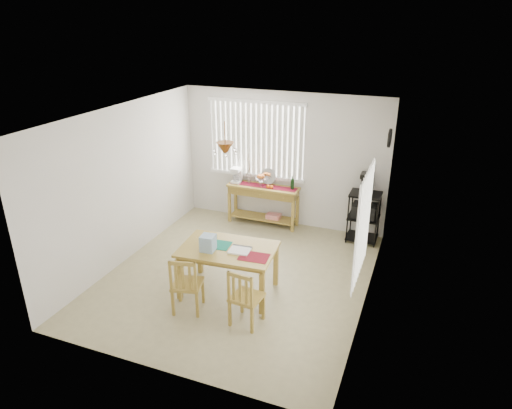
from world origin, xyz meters
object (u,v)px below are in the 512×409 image
at_px(chair_left, 187,285).
at_px(chair_right, 245,298).
at_px(sideboard, 264,196).
at_px(wire_cart, 364,213).
at_px(dining_table, 228,253).
at_px(cart_items, 367,184).

bearing_deg(chair_left, chair_right, 0.96).
bearing_deg(chair_right, chair_left, -179.04).
bearing_deg(sideboard, wire_cart, -1.22).
height_order(sideboard, chair_left, chair_left).
height_order(wire_cart, chair_right, wire_cart).
distance_m(wire_cart, chair_right, 3.25).
distance_m(sideboard, dining_table, 2.49).
height_order(cart_items, chair_right, cart_items).
bearing_deg(chair_right, wire_cart, 70.86).
distance_m(sideboard, chair_right, 3.24).
bearing_deg(wire_cart, chair_left, -122.18).
height_order(dining_table, chair_right, chair_right).
bearing_deg(dining_table, chair_left, -117.28).
bearing_deg(dining_table, cart_items, 56.69).
xyz_separation_m(wire_cart, chair_right, (-1.06, -3.07, -0.15)).
xyz_separation_m(chair_left, chair_right, (0.87, 0.01, -0.01)).
bearing_deg(cart_items, chair_right, -109.09).
relative_size(wire_cart, dining_table, 0.65).
bearing_deg(dining_table, wire_cart, 56.58).
height_order(wire_cart, dining_table, wire_cart).
bearing_deg(cart_items, sideboard, 179.07).
xyz_separation_m(cart_items, dining_table, (-1.60, -2.43, -0.46)).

